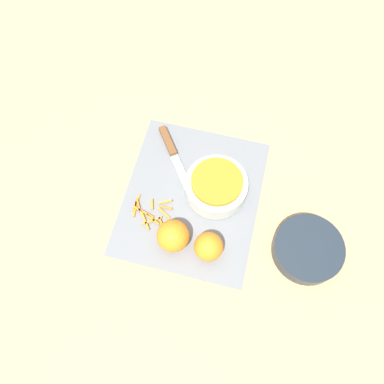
{
  "coord_description": "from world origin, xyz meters",
  "views": [
    {
      "loc": [
        0.38,
        0.09,
        0.95
      ],
      "look_at": [
        0.0,
        0.0,
        0.04
      ],
      "focal_mm": 35.0,
      "sensor_mm": 36.0,
      "label": 1
    }
  ],
  "objects_px": {
    "knife": "(171,149)",
    "orange_right": "(173,236)",
    "bowl_speckled": "(216,186)",
    "bowl_dark": "(308,249)",
    "orange_left": "(209,247)"
  },
  "relations": [
    {
      "from": "knife",
      "to": "orange_left",
      "type": "bearing_deg",
      "value": -3.38
    },
    {
      "from": "bowl_dark",
      "to": "knife",
      "type": "bearing_deg",
      "value": -115.95
    },
    {
      "from": "bowl_speckled",
      "to": "bowl_dark",
      "type": "xyz_separation_m",
      "value": [
        0.11,
        0.26,
        -0.02
      ]
    },
    {
      "from": "bowl_speckled",
      "to": "orange_right",
      "type": "distance_m",
      "value": 0.18
    },
    {
      "from": "knife",
      "to": "orange_right",
      "type": "height_order",
      "value": "orange_right"
    },
    {
      "from": "orange_right",
      "to": "bowl_speckled",
      "type": "bearing_deg",
      "value": 155.18
    },
    {
      "from": "orange_left",
      "to": "knife",
      "type": "bearing_deg",
      "value": -147.04
    },
    {
      "from": "bowl_speckled",
      "to": "orange_left",
      "type": "xyz_separation_m",
      "value": [
        0.17,
        0.02,
        0.0
      ]
    },
    {
      "from": "orange_left",
      "to": "orange_right",
      "type": "height_order",
      "value": "orange_right"
    },
    {
      "from": "bowl_dark",
      "to": "orange_left",
      "type": "height_order",
      "value": "orange_left"
    },
    {
      "from": "bowl_speckled",
      "to": "orange_right",
      "type": "bearing_deg",
      "value": -24.82
    },
    {
      "from": "bowl_dark",
      "to": "orange_left",
      "type": "relative_size",
      "value": 2.38
    },
    {
      "from": "bowl_speckled",
      "to": "bowl_dark",
      "type": "height_order",
      "value": "bowl_speckled"
    },
    {
      "from": "knife",
      "to": "orange_right",
      "type": "distance_m",
      "value": 0.27
    },
    {
      "from": "knife",
      "to": "orange_right",
      "type": "relative_size",
      "value": 2.5
    }
  ]
}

